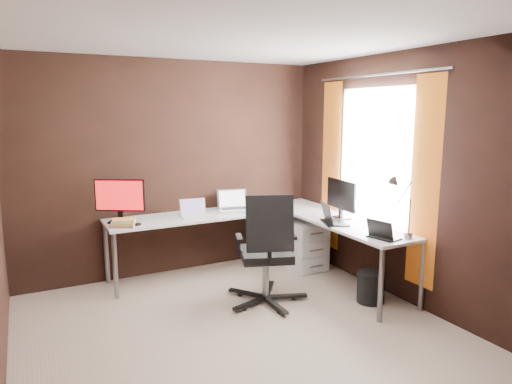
% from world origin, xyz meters
% --- Properties ---
extents(room, '(3.60, 3.60, 2.50)m').
position_xyz_m(room, '(0.34, 0.07, 1.28)').
color(room, gray).
rests_on(room, ground).
extents(desk, '(2.65, 2.25, 0.73)m').
position_xyz_m(desk, '(0.84, 1.04, 0.68)').
color(desk, white).
rests_on(desk, ground).
extents(drawer_pedestal, '(0.42, 0.50, 0.60)m').
position_xyz_m(drawer_pedestal, '(1.43, 1.15, 0.30)').
color(drawer_pedestal, white).
rests_on(drawer_pedestal, ground).
extents(monitor_left, '(0.48, 0.29, 0.47)m').
position_xyz_m(monitor_left, '(-0.67, 1.55, 0.99)').
color(monitor_left, black).
rests_on(monitor_left, desk).
extents(monitor_right, '(0.14, 0.53, 0.44)m').
position_xyz_m(monitor_right, '(1.55, 0.60, 0.98)').
color(monitor_right, black).
rests_on(monitor_right, desk).
extents(laptop_white, '(0.31, 0.24, 0.20)m').
position_xyz_m(laptop_white, '(0.12, 1.43, 0.77)').
color(laptop_white, white).
rests_on(laptop_white, desk).
extents(laptop_silver, '(0.41, 0.33, 0.24)m').
position_xyz_m(laptop_silver, '(0.66, 1.56, 0.78)').
color(laptop_silver, silver).
rests_on(laptop_silver, desk).
extents(laptop_black_big, '(0.34, 0.40, 0.22)m').
position_xyz_m(laptop_black_big, '(1.32, 0.45, 0.78)').
color(laptop_black_big, black).
rests_on(laptop_black_big, desk).
extents(laptop_black_small, '(0.25, 0.31, 0.19)m').
position_xyz_m(laptop_black_small, '(1.39, -0.24, 0.77)').
color(laptop_black_small, black).
rests_on(laptop_black_small, desk).
extents(book_stack, '(0.31, 0.28, 0.08)m').
position_xyz_m(book_stack, '(-0.68, 1.35, 0.77)').
color(book_stack, '#8E604C').
rests_on(book_stack, desk).
extents(mouse_left, '(0.09, 0.06, 0.03)m').
position_xyz_m(mouse_left, '(-0.55, 1.30, 0.75)').
color(mouse_left, black).
rests_on(mouse_left, desk).
extents(mouse_corner, '(0.10, 0.08, 0.03)m').
position_xyz_m(mouse_corner, '(1.01, 1.40, 0.75)').
color(mouse_corner, black).
rests_on(mouse_corner, desk).
extents(desk_lamp, '(0.19, 0.22, 0.59)m').
position_xyz_m(desk_lamp, '(1.54, -0.29, 1.10)').
color(desk_lamp, slate).
rests_on(desk_lamp, desk).
extents(office_chair, '(0.64, 0.68, 1.14)m').
position_xyz_m(office_chair, '(0.51, 0.43, 0.33)').
color(office_chair, black).
rests_on(office_chair, ground).
extents(wastebasket, '(0.27, 0.27, 0.32)m').
position_xyz_m(wastebasket, '(1.46, -0.03, 0.16)').
color(wastebasket, black).
rests_on(wastebasket, ground).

